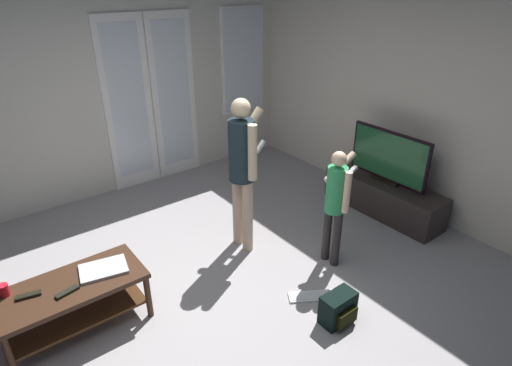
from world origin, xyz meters
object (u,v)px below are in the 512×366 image
Objects in this scene: dvd_remote_slim at (67,292)px; cup_near_edge at (4,290)px; backpack at (339,308)px; loose_keyboard at (314,296)px; person_adult at (243,163)px; laptop_closed at (103,269)px; tv_stand at (383,197)px; person_child at (336,198)px; flat_screen_tv at (389,157)px; tv_remote_black at (28,295)px; coffee_table at (73,296)px.

cup_near_edge is at bearing 133.52° from dvd_remote_slim.
backpack reaches higher than loose_keyboard.
person_adult is 1.54m from laptop_closed.
backpack is 2.09m from dvd_remote_slim.
person_adult reaches higher than dvd_remote_slim.
loose_keyboard is (0.01, -1.02, -0.93)m from person_adult.
tv_stand is 1.24× the size of person_child.
backpack is (-0.03, -1.34, -0.81)m from person_adult.
flat_screen_tv reaches higher than tv_remote_black.
laptop_closed is (-1.46, -0.11, -0.49)m from person_adult.
person_adult is 0.94m from person_child.
backpack is at bearing -91.39° from person_adult.
person_child is 0.90m from loose_keyboard.
tv_remote_black is (-3.71, 0.37, 0.25)m from tv_stand.
tv_stand is 1.80m from loose_keyboard.
person_adult is at bearing 124.76° from person_child.
person_adult is (-1.71, 0.45, 0.74)m from tv_stand.
tv_stand is at bearing -65.63° from flat_screen_tv.
tv_remote_black is at bearing 155.00° from loose_keyboard.
person_adult is 2.06m from tv_remote_black.
tv_stand is 0.51m from flat_screen_tv.
loose_keyboard is at bearing -26.33° from cup_near_edge.
person_child is at bearing -15.51° from coffee_table.
backpack is at bearing -20.45° from tv_remote_black.
loose_keyboard is at bearing -27.37° from coffee_table.
flat_screen_tv is 2.75× the size of laptop_closed.
person_adult is 4.37× the size of laptop_closed.
person_child is 3.26× the size of laptop_closed.
tv_remote_black is at bearing -177.65° from person_adult.
backpack is 2.36m from tv_remote_black.
person_adult is (1.72, 0.12, 0.62)m from coffee_table.
flat_screen_tv is 2.04m from backpack.
coffee_table is at bearing 52.89° from dvd_remote_slim.
cup_near_edge reaches higher than tv_remote_black.
flat_screen_tv is 1.23m from person_child.
coffee_table is 0.92× the size of person_child.
backpack is (-1.74, -0.89, -0.58)m from flat_screen_tv.
coffee_table is at bearing 174.65° from flat_screen_tv.
coffee_table is 3.01× the size of laptop_closed.
flat_screen_tv is 5.81× the size of dvd_remote_slim.
coffee_table is 2.35m from person_child.
laptop_closed is at bearing 6.96° from dvd_remote_slim.
person_child reaches higher than laptop_closed.
person_adult reaches higher than person_child.
person_adult reaches higher than laptop_closed.
coffee_table is 0.47m from cup_near_edge.
flat_screen_tv is 10.65× the size of cup_near_edge.
laptop_closed reaches higher than backpack.
person_adult is 1.84m from dvd_remote_slim.
cup_near_edge is (-2.10, 1.38, 0.36)m from backpack.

